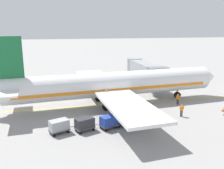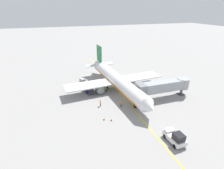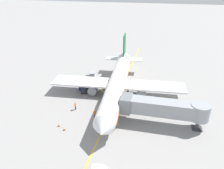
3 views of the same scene
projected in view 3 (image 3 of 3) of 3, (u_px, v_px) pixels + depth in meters
ground_plane at (116, 99)px, 50.31m from camera, size 400.00×400.00×0.00m
gate_lead_in_line at (116, 99)px, 50.31m from camera, size 0.24×80.00×0.01m
parked_airliner at (117, 83)px, 50.43m from camera, size 30.32×37.35×10.63m
jet_bridge at (163, 108)px, 40.38m from camera, size 15.64×3.50×4.98m
baggage_tug_lead at (84, 88)px, 53.85m from camera, size 2.02×2.76×1.62m
baggage_cart_front at (84, 89)px, 52.90m from camera, size 2.02×2.95×1.58m
baggage_cart_second_in_train at (85, 84)px, 55.32m from camera, size 2.02×2.95×1.58m
baggage_cart_third_in_train at (88, 79)px, 57.91m from camera, size 2.02×2.95×1.58m
baggage_cart_tail_end at (92, 74)px, 60.45m from camera, size 2.02×2.95×1.58m
ground_crew_wing_walker at (75, 106)px, 45.95m from camera, size 0.24×0.72×1.69m
ground_crew_loader at (95, 114)px, 43.22m from camera, size 0.63×0.50×1.69m
ground_crew_marshaller at (103, 91)px, 51.63m from camera, size 0.37×0.70×1.69m
safety_cone_nose_left at (59, 125)px, 41.08m from camera, size 0.36×0.36×0.59m
safety_cone_nose_right at (64, 129)px, 40.07m from camera, size 0.36×0.36×0.59m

